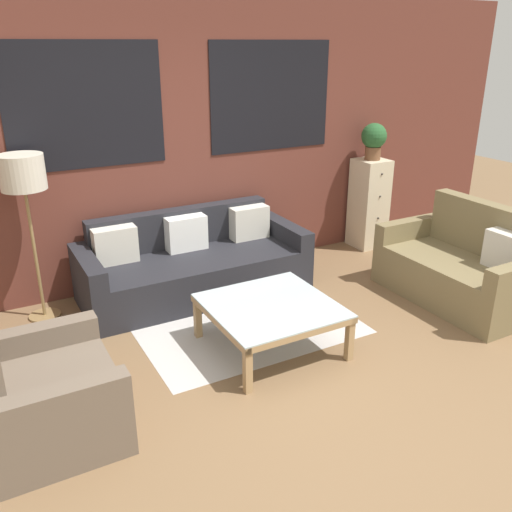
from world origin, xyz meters
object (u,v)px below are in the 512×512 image
Objects in this scene: armchair_corner at (44,396)px; drawer_cabinet at (369,204)px; couch_dark at (193,265)px; settee_vintage at (461,269)px; coffee_table at (271,310)px; potted_plant at (374,139)px; floor_lamp at (23,180)px.

drawer_cabinet is (3.99, 1.74, 0.25)m from armchair_corner.
settee_vintage is at bearing -32.29° from couch_dark.
drawer_cabinet is at bearing 83.70° from settee_vintage.
settee_vintage is at bearing -2.41° from coffee_table.
potted_plant is at bearing 90.00° from drawer_cabinet.
floor_lamp reaches higher than coffee_table.
floor_lamp is 3.84m from drawer_cabinet.
coffee_table is 2.86m from potted_plant.
couch_dark is at bearing 42.95° from armchair_corner.
drawer_cabinet is 0.77m from potted_plant.
floor_lamp reaches higher than couch_dark.
settee_vintage is 1.89m from potted_plant.
settee_vintage reaches higher than coffee_table.
armchair_corner is 2.24× the size of potted_plant.
floor_lamp is (-3.59, 1.54, 0.96)m from settee_vintage.
armchair_corner is 1.96m from floor_lamp.
armchair_corner reaches higher than couch_dark.
floor_lamp is at bearing 173.67° from couch_dark.
settee_vintage is 1.63m from drawer_cabinet.
settee_vintage reaches higher than armchair_corner.
coffee_table is at bearing -145.80° from potted_plant.
couch_dark is 2.35× the size of armchair_corner.
floor_lamp is 3.77m from potted_plant.
settee_vintage is 2.06m from coffee_table.
drawer_cabinet reaches higher than couch_dark.
settee_vintage is 1.53× the size of coffee_table.
couch_dark is at bearing -174.65° from potted_plant.
couch_dark is 2.07× the size of drawer_cabinet.
floor_lamp reaches higher than settee_vintage.
potted_plant is (0.00, 0.00, 0.77)m from drawer_cabinet.
drawer_cabinet reaches higher than armchair_corner.
floor_lamp is at bearing 156.81° from settee_vintage.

